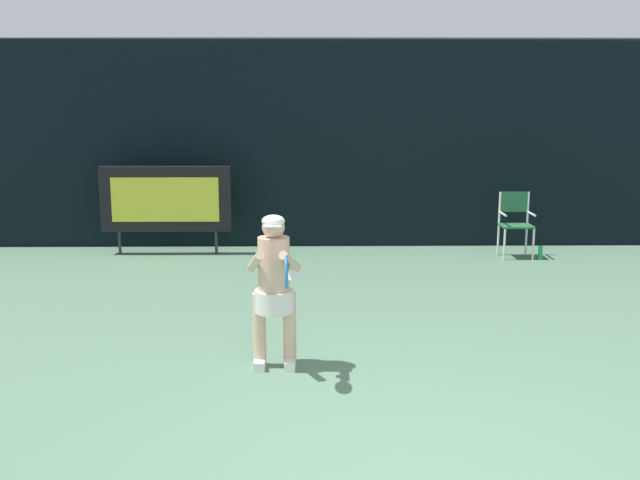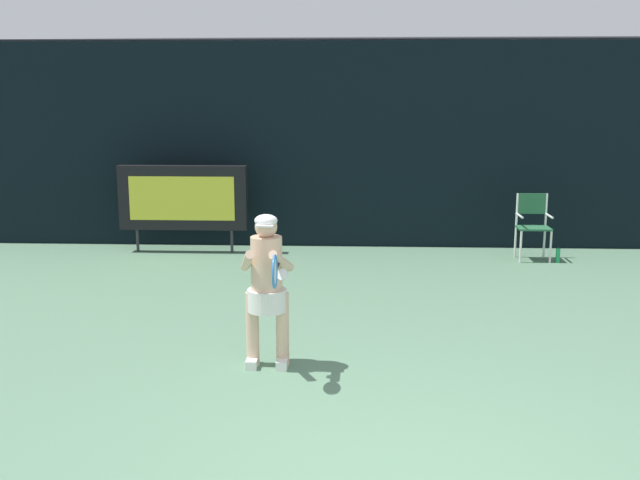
{
  "view_description": "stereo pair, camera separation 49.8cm",
  "coord_description": "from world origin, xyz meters",
  "px_view_note": "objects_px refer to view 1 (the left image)",
  "views": [
    {
      "loc": [
        -0.82,
        -4.55,
        2.65
      ],
      "look_at": [
        -0.7,
        3.63,
        1.05
      ],
      "focal_mm": 41.24,
      "sensor_mm": 36.0,
      "label": 1
    },
    {
      "loc": [
        -0.32,
        -4.54,
        2.65
      ],
      "look_at": [
        -0.7,
        3.63,
        1.05
      ],
      "focal_mm": 41.24,
      "sensor_mm": 36.0,
      "label": 2
    }
  ],
  "objects_px": {
    "water_bottle": "(540,252)",
    "tennis_racket": "(287,272)",
    "umpire_chair": "(515,220)",
    "scoreboard": "(166,199)",
    "tennis_player": "(274,284)"
  },
  "relations": [
    {
      "from": "water_bottle",
      "to": "tennis_player",
      "type": "relative_size",
      "value": 0.17
    },
    {
      "from": "scoreboard",
      "to": "tennis_player",
      "type": "bearing_deg",
      "value": -68.92
    },
    {
      "from": "water_bottle",
      "to": "tennis_player",
      "type": "bearing_deg",
      "value": -130.7
    },
    {
      "from": "umpire_chair",
      "to": "tennis_racket",
      "type": "height_order",
      "value": "tennis_racket"
    },
    {
      "from": "water_bottle",
      "to": "tennis_racket",
      "type": "height_order",
      "value": "tennis_racket"
    },
    {
      "from": "scoreboard",
      "to": "tennis_player",
      "type": "height_order",
      "value": "tennis_player"
    },
    {
      "from": "umpire_chair",
      "to": "tennis_racket",
      "type": "relative_size",
      "value": 1.79
    },
    {
      "from": "water_bottle",
      "to": "tennis_racket",
      "type": "bearing_deg",
      "value": -126.86
    },
    {
      "from": "umpire_chair",
      "to": "tennis_player",
      "type": "distance_m",
      "value": 6.36
    },
    {
      "from": "scoreboard",
      "to": "water_bottle",
      "type": "height_order",
      "value": "scoreboard"
    },
    {
      "from": "water_bottle",
      "to": "tennis_racket",
      "type": "xyz_separation_m",
      "value": [
        -4.02,
        -5.37,
        0.98
      ]
    },
    {
      "from": "scoreboard",
      "to": "tennis_racket",
      "type": "bearing_deg",
      "value": -69.44
    },
    {
      "from": "scoreboard",
      "to": "tennis_player",
      "type": "xyz_separation_m",
      "value": [
        2.08,
        -5.39,
        -0.1
      ]
    },
    {
      "from": "scoreboard",
      "to": "tennis_racket",
      "type": "xyz_separation_m",
      "value": [
        2.22,
        -5.92,
        0.15
      ]
    },
    {
      "from": "tennis_racket",
      "to": "umpire_chair",
      "type": "bearing_deg",
      "value": 40.41
    }
  ]
}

